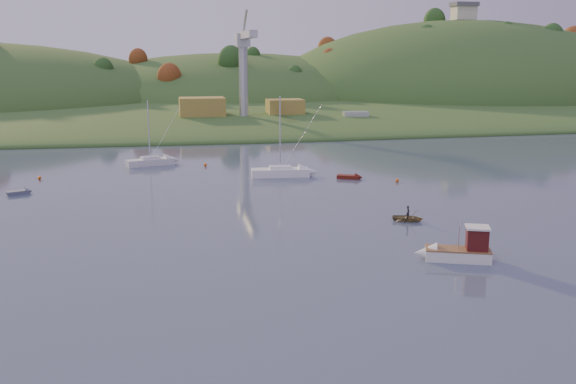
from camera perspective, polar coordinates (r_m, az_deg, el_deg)
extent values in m
plane|color=#364158|center=(44.43, 13.90, -11.81)|extent=(500.00, 500.00, 0.00)
cube|color=#2C5120|center=(267.76, -7.38, 8.32)|extent=(620.00, 220.00, 1.50)
ellipsoid|color=#2C5120|center=(203.14, -6.11, 7.13)|extent=(640.00, 150.00, 7.00)
ellipsoid|color=#2C5120|center=(248.77, -4.74, 8.09)|extent=(140.00, 120.00, 36.00)
ellipsoid|color=#2C5120|center=(258.22, 14.94, 7.87)|extent=(150.00, 130.00, 60.00)
cube|color=beige|center=(258.02, 15.35, 15.08)|extent=(8.00, 6.00, 5.00)
cube|color=#595960|center=(258.22, 15.39, 15.79)|extent=(9.00, 7.00, 1.50)
cube|color=slate|center=(161.06, -2.95, 6.29)|extent=(42.00, 16.00, 2.40)
cube|color=#A78637|center=(160.40, -7.65, 7.47)|extent=(11.00, 8.00, 4.80)
cube|color=#A78637|center=(164.05, -0.27, 7.54)|extent=(9.00, 7.00, 4.00)
cylinder|color=#B7B7BC|center=(157.95, -3.97, 9.87)|extent=(2.20, 2.20, 18.00)
cube|color=#B7B7BC|center=(157.85, -4.03, 13.32)|extent=(3.20, 3.20, 3.20)
cube|color=#B7B7BC|center=(148.95, -3.58, 13.78)|extent=(1.80, 18.00, 1.60)
cube|color=#B7B7BC|center=(162.83, -4.26, 13.64)|extent=(1.80, 10.00, 1.60)
cube|color=white|center=(58.48, 14.84, -5.43)|extent=(5.94, 3.82, 1.01)
cone|color=white|center=(58.25, 12.10, -5.35)|extent=(2.53, 2.56, 2.01)
cube|color=brown|center=(58.32, 14.87, -4.94)|extent=(5.96, 3.87, 0.13)
cube|color=#471110|center=(58.24, 16.46, -4.04)|extent=(2.26, 2.19, 2.01)
cube|color=white|center=(57.96, 16.52, -3.04)|extent=(2.55, 2.48, 0.17)
cylinder|color=silver|center=(57.96, 14.94, -3.69)|extent=(0.10, 0.10, 2.68)
cube|color=silver|center=(106.64, -12.15, 2.62)|extent=(7.92, 4.50, 1.04)
cube|color=silver|center=(106.55, -12.16, 2.92)|extent=(3.23, 2.50, 0.66)
cylinder|color=silver|center=(105.91, -12.28, 5.43)|extent=(0.18, 0.18, 9.48)
cylinder|color=silver|center=(106.51, -12.17, 3.05)|extent=(2.92, 1.05, 0.12)
cylinder|color=silver|center=(106.49, -12.17, 3.11)|extent=(2.64, 1.16, 0.36)
cube|color=white|center=(94.66, -0.70, 1.74)|extent=(8.66, 3.21, 1.17)
cube|color=white|center=(94.55, -0.70, 2.11)|extent=(3.32, 2.15, 0.74)
cylinder|color=silver|center=(93.77, -0.71, 5.27)|extent=(0.18, 0.18, 10.60)
cylinder|color=silver|center=(94.50, -0.70, 2.26)|extent=(3.39, 0.39, 0.12)
cylinder|color=white|center=(94.49, -0.70, 2.32)|extent=(2.99, 0.59, 0.36)
imported|color=olive|center=(70.80, 10.61, -2.28)|extent=(4.03, 3.63, 0.69)
imported|color=black|center=(70.71, 10.62, -1.99)|extent=(0.54, 0.62, 1.43)
cube|color=#5A170C|center=(93.50, 5.36, 1.35)|extent=(3.41, 2.45, 0.53)
cone|color=#5A170C|center=(93.31, 6.33, 1.31)|extent=(1.53, 1.61, 1.27)
cube|color=slate|center=(89.75, -22.90, -0.04)|extent=(2.90, 2.05, 0.48)
cone|color=slate|center=(89.96, -22.07, 0.05)|extent=(1.29, 1.43, 1.17)
cube|color=slate|center=(161.04, 6.00, 6.14)|extent=(14.78, 6.30, 1.85)
cube|color=#B7B7BC|center=(160.89, 6.02, 6.69)|extent=(6.41, 3.58, 2.47)
sphere|color=#F0590C|center=(91.77, 9.68, 1.01)|extent=(0.50, 0.50, 0.50)
sphere|color=#F0590C|center=(99.09, -21.22, 1.18)|extent=(0.50, 0.50, 0.50)
sphere|color=#F0590C|center=(104.23, -7.36, 2.42)|extent=(0.50, 0.50, 0.50)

